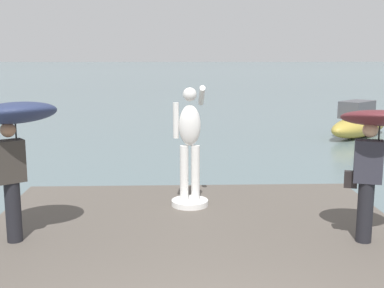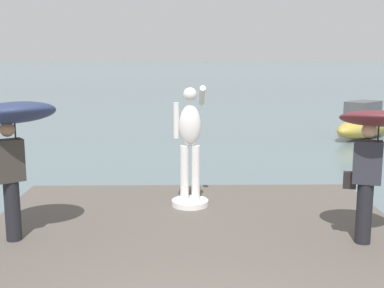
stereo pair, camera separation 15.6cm
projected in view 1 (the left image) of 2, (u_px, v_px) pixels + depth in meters
The scene contains 5 objects.
ground_plane at pixel (178, 90), 43.35m from camera, with size 400.00×400.00×0.00m, color slate.
statue_white_figure at pixel (190, 152), 8.64m from camera, with size 0.65×0.89×2.13m.
onlooker_left at pixel (14, 127), 6.89m from camera, with size 1.63×1.64×2.09m.
onlooker_right at pixel (376, 138), 6.83m from camera, with size 1.35×1.36×1.99m.
boat_mid at pixel (359, 123), 18.51m from camera, with size 3.48×3.36×1.38m.
Camera 1 is at (-0.30, -3.52, 3.04)m, focal length 46.06 mm.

